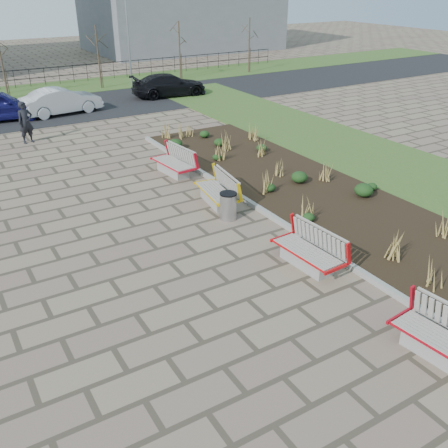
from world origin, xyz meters
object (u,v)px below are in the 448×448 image
bench_c (216,190)px  car_silver (62,101)px  bench_d (173,162)px  bench_a (443,338)px  pedestrian (26,122)px  bench_b (307,249)px  litter_bin (228,206)px  lamp_east (128,40)px  car_black (169,85)px

bench_c → car_silver: bearing=102.1°
bench_d → car_silver: (-1.12, 11.55, 0.22)m
bench_a → pedestrian: pedestrian is taller
bench_b → bench_d: size_ratio=1.00×
litter_bin → pedestrian: size_ratio=0.46×
litter_bin → pedestrian: 12.14m
pedestrian → lamp_east: bearing=33.9°
car_silver → lamp_east: bearing=-56.8°
bench_d → pedestrian: size_ratio=1.11×
pedestrian → bench_d: bearing=-74.5°
litter_bin → bench_c: bearing=77.9°
car_black → pedestrian: bearing=125.1°
bench_a → litter_bin: (-0.26, 7.65, -0.07)m
bench_c → car_black: car_black is taller
bench_a → litter_bin: size_ratio=2.44×
bench_b → car_black: car_black is taller
pedestrian → bench_a: bearing=-91.9°
lamp_east → bench_a: bearing=-99.8°
litter_bin → bench_d: bearing=86.7°
car_silver → litter_bin: bearing=176.1°
car_black → lamp_east: bearing=18.2°
bench_c → lamp_east: lamp_east is taller
car_silver → lamp_east: (6.12, 5.16, 2.32)m
litter_bin → bench_a: bearing=-88.0°
bench_a → lamp_east: (5.00, 28.86, 2.54)m
bench_a → lamp_east: 29.40m
bench_a → pedestrian: size_ratio=1.11×
bench_b → bench_c: size_ratio=1.00×
pedestrian → bench_b: bearing=-88.9°
car_black → bench_c: bearing=165.2°
litter_bin → pedestrian: (-3.63, 11.57, 0.51)m
bench_d → pedestrian: (-3.90, 7.07, 0.44)m
car_silver → bench_b: bearing=176.3°
bench_b → pedestrian: 15.57m
car_black → litter_bin: bearing=165.7°
litter_bin → car_silver: (-0.86, 16.05, 0.29)m
bench_d → bench_b: bearing=-96.1°
bench_b → litter_bin: bearing=90.8°
bench_b → bench_c: same height
bench_b → lamp_east: lamp_east is taller
bench_c → car_silver: (-1.12, 14.82, 0.22)m
pedestrian → bench_c: bearing=-82.7°
bench_c → lamp_east: 20.76m
bench_b → bench_c: bearing=86.5°
bench_d → lamp_east: bearing=67.2°
pedestrian → car_silver: 5.27m
litter_bin → lamp_east: size_ratio=0.14×
car_silver → car_black: car_silver is taller
bench_b → bench_c: 4.72m
bench_c → bench_d: (0.00, 3.27, 0.00)m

